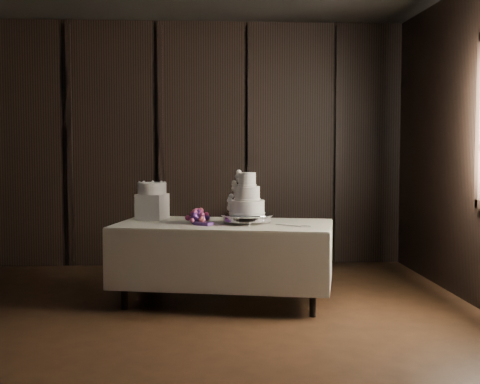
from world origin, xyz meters
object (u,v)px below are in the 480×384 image
bouquet (198,218)px  small_cake (152,188)px  cake_stand (247,219)px  display_table (224,259)px  wedding_cake (244,198)px  box_pedestal (152,207)px

bouquet → small_cake: small_cake is taller
cake_stand → bouquet: 0.45m
display_table → wedding_cake: 0.62m
wedding_cake → box_pedestal: 0.99m
bouquet → small_cake: size_ratio=1.32×
display_table → bouquet: bearing=-155.0°
display_table → small_cake: size_ratio=7.76×
small_cake → wedding_cake: bearing=-26.8°
cake_stand → small_cake: size_ratio=1.73×
display_table → box_pedestal: bearing=165.4°
cake_stand → box_pedestal: box_pedestal is taller
bouquet → box_pedestal: size_ratio=1.42×
display_table → small_cake: (-0.69, 0.35, 0.65)m
display_table → wedding_cake: size_ratio=5.63×
display_table → bouquet: bouquet is taller
cake_stand → box_pedestal: 1.00m
wedding_cake → bouquet: wedding_cake is taller
cake_stand → bouquet: size_ratio=1.31×
wedding_cake → box_pedestal: bearing=175.4°
display_table → cake_stand: cake_stand is taller
display_table → small_cake: small_cake is taller
box_pedestal → small_cake: size_ratio=0.93×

